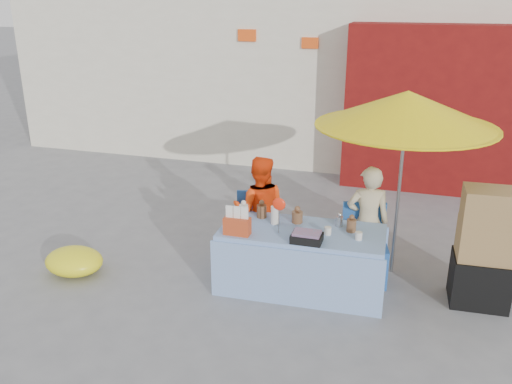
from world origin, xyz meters
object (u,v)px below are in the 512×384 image
(market_table, at_px, (301,258))
(chair_right, at_px, (363,259))
(vendor_orange, at_px, (259,210))
(vendor_beige, at_px, (367,222))
(box_stack, at_px, (484,252))
(chair_left, at_px, (256,245))
(umbrella, at_px, (407,110))

(market_table, xyz_separation_m, chair_right, (0.63, 0.37, -0.09))
(vendor_orange, relative_size, vendor_beige, 1.00)
(market_table, distance_m, box_stack, 1.85)
(chair_left, relative_size, box_stack, 0.68)
(vendor_orange, distance_m, box_stack, 2.45)
(vendor_orange, xyz_separation_m, vendor_beige, (1.25, 0.00, -0.00))
(chair_right, relative_size, umbrella, 0.41)
(vendor_orange, height_order, umbrella, umbrella)
(chair_right, xyz_separation_m, vendor_orange, (-1.25, 0.13, 0.39))
(market_table, xyz_separation_m, chair_left, (-0.62, 0.37, -0.09))
(vendor_beige, distance_m, umbrella, 1.29)
(chair_left, relative_size, chair_right, 1.00)
(market_table, distance_m, chair_right, 0.74)
(chair_right, relative_size, vendor_orange, 0.66)
(chair_right, height_order, box_stack, box_stack)
(umbrella, xyz_separation_m, box_stack, (0.89, -0.42, -1.31))
(market_table, relative_size, vendor_beige, 1.40)
(box_stack, bearing_deg, market_table, -172.71)
(box_stack, bearing_deg, vendor_orange, 173.74)
(umbrella, bearing_deg, market_table, -145.16)
(vendor_orange, distance_m, vendor_beige, 1.25)
(vendor_orange, bearing_deg, chair_right, 161.91)
(market_table, relative_size, chair_left, 2.12)
(umbrella, bearing_deg, chair_right, -136.82)
(vendor_beige, bearing_deg, vendor_orange, -11.93)
(market_table, distance_m, chair_left, 0.72)
(chair_right, xyz_separation_m, vendor_beige, (0.00, 0.13, 0.39))
(chair_right, distance_m, vendor_orange, 1.31)
(vendor_orange, relative_size, umbrella, 0.62)
(vendor_orange, bearing_deg, chair_left, 76.68)
(vendor_beige, xyz_separation_m, umbrella, (0.30, 0.15, 1.24))
(chair_left, bearing_deg, box_stack, -15.04)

